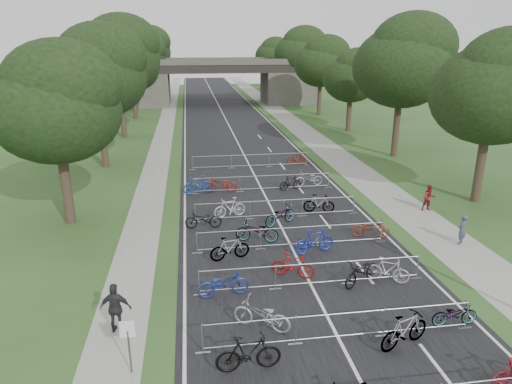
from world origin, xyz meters
TOP-DOWN VIEW (x-y plane):
  - road at (0.00, 50.00)m, footprint 11.00×140.00m
  - sidewalk_right at (8.00, 50.00)m, footprint 3.00×140.00m
  - sidewalk_left at (-7.50, 50.00)m, footprint 2.00×140.00m
  - lane_markings at (0.00, 50.00)m, footprint 0.12×140.00m
  - overpass_bridge at (0.00, 65.00)m, footprint 31.00×8.00m
  - park_sign at (-6.80, 3.00)m, footprint 0.45×0.06m
  - tree_left_0 at (-11.39, 15.93)m, footprint 6.72×6.72m
  - tree_right_0 at (13.11, 15.93)m, footprint 7.17×7.17m
  - tree_left_1 at (-11.39, 27.93)m, footprint 7.56×7.56m
  - tree_right_1 at (13.11, 27.93)m, footprint 8.18×8.18m
  - tree_left_2 at (-11.39, 39.93)m, footprint 8.40×8.40m
  - tree_right_2 at (13.11, 39.93)m, footprint 6.16×6.16m
  - tree_left_3 at (-11.39, 51.93)m, footprint 6.72×6.72m
  - tree_right_3 at (13.11, 51.93)m, footprint 7.17×7.17m
  - tree_left_4 at (-11.39, 63.93)m, footprint 7.56×7.56m
  - tree_right_4 at (13.11, 63.93)m, footprint 8.18×8.18m
  - tree_left_5 at (-11.39, 75.93)m, footprint 8.40×8.40m
  - tree_right_5 at (13.11, 75.93)m, footprint 6.16×6.16m
  - tree_left_6 at (-11.39, 87.93)m, footprint 6.72×6.72m
  - tree_right_6 at (13.11, 87.93)m, footprint 7.17×7.17m
  - barrier_row_1 at (0.00, 3.60)m, footprint 9.70×0.08m
  - barrier_row_2 at (0.00, 7.20)m, footprint 9.70×0.08m
  - barrier_row_3 at (0.00, 11.00)m, footprint 9.70×0.08m
  - barrier_row_4 at (0.00, 15.00)m, footprint 9.70×0.08m
  - barrier_row_5 at (0.00, 20.00)m, footprint 9.70×0.08m
  - barrier_row_6 at (0.00, 26.00)m, footprint 9.70×0.08m
  - bike_4 at (-3.24, 2.58)m, footprint 2.06×0.66m
  - bike_5 at (-2.52, 4.62)m, footprint 2.21×1.71m
  - bike_6 at (1.99, 2.98)m, footprint 2.13×1.27m
  - bike_7 at (4.30, 3.85)m, footprint 1.69×0.61m
  - bike_8 at (-3.66, 7.01)m, footprint 2.16×0.98m
  - bike_9 at (-0.60, 8.09)m, footprint 1.92×1.25m
  - bike_10 at (2.10, 7.12)m, footprint 2.16×1.74m
  - bike_11 at (3.23, 7.13)m, footprint 1.82×1.32m
  - bike_12 at (-3.12, 10.13)m, footprint 1.98×0.95m
  - bike_13 at (-1.59, 11.89)m, footprint 2.29×1.33m
  - bike_14 at (0.92, 10.22)m, footprint 2.15×1.05m
  - bike_15 at (4.30, 11.63)m, footprint 2.03×1.12m
  - bike_16 at (-4.19, 14.04)m, footprint 1.99×0.77m
  - bike_17 at (-2.63, 15.46)m, footprint 2.01×1.06m
  - bike_18 at (0.00, 13.98)m, footprint 2.19×1.72m
  - bike_19 at (2.63, 15.47)m, footprint 1.89×0.91m
  - bike_20 at (-4.30, 20.02)m, footprint 2.14×1.07m
  - bike_21 at (-2.76, 20.10)m, footprint 2.14×0.93m
  - bike_22 at (1.90, 19.91)m, footprint 1.68×0.84m
  - bike_23 at (3.39, 20.62)m, footprint 2.01×0.82m
  - bike_27 at (3.90, 26.35)m, footprint 1.66×1.15m
  - pedestrian_a at (8.42, 10.17)m, footprint 0.66×0.66m
  - pedestrian_b at (9.20, 14.85)m, footprint 0.77×0.60m
  - pedestrian_c at (-7.49, 5.22)m, footprint 1.14×0.62m

SIDE VIEW (x-z plane):
  - lane_markings at x=0.00m, z-range 0.00..0.00m
  - road at x=0.00m, z-range 0.00..0.01m
  - sidewalk_right at x=8.00m, z-range 0.00..0.01m
  - sidewalk_left at x=-7.50m, z-range 0.00..0.01m
  - bike_7 at x=4.30m, z-range 0.00..0.88m
  - bike_22 at x=1.90m, z-range 0.00..0.97m
  - bike_27 at x=3.90m, z-range 0.00..0.98m
  - bike_15 at x=4.30m, z-range 0.00..1.01m
  - bike_16 at x=-4.19m, z-range 0.00..1.03m
  - bike_23 at x=3.39m, z-range 0.00..1.04m
  - bike_11 at x=3.23m, z-range 0.00..1.08m
  - barrier_row_1 at x=0.00m, z-range 0.00..1.10m
  - barrier_row_2 at x=0.00m, z-range 0.00..1.10m
  - barrier_row_3 at x=0.00m, z-range 0.00..1.10m
  - barrier_row_4 at x=0.00m, z-range 0.00..1.10m
  - barrier_row_5 at x=0.00m, z-range 0.00..1.10m
  - barrier_row_6 at x=0.00m, z-range 0.00..1.10m
  - bike_21 at x=-2.76m, z-range 0.00..1.09m
  - bike_8 at x=-3.66m, z-range 0.00..1.09m
  - bike_19 at x=2.63m, z-range 0.00..1.10m
  - bike_10 at x=2.10m, z-range 0.00..1.10m
  - bike_18 at x=0.00m, z-range 0.00..1.11m
  - bike_5 at x=-2.52m, z-range 0.00..1.12m
  - bike_9 at x=-0.60m, z-range 0.00..1.12m
  - bike_13 at x=-1.59m, z-range 0.00..1.14m
  - bike_12 at x=-3.12m, z-range 0.00..1.15m
  - bike_17 at x=-2.63m, z-range 0.00..1.16m
  - bike_4 at x=-3.24m, z-range 0.00..1.23m
  - bike_6 at x=1.99m, z-range 0.00..1.23m
  - bike_20 at x=-4.30m, z-range 0.00..1.24m
  - bike_14 at x=0.92m, z-range 0.00..1.24m
  - pedestrian_a at x=8.42m, z-range 0.00..1.55m
  - pedestrian_b at x=9.20m, z-range 0.00..1.58m
  - pedestrian_c at x=-7.49m, z-range 0.00..1.84m
  - park_sign at x=-6.80m, z-range 0.36..2.18m
  - overpass_bridge at x=0.00m, z-range 0.01..7.06m
  - tree_right_2 at x=13.11m, z-range 1.25..10.64m
  - tree_right_5 at x=13.11m, z-range 1.25..10.64m
  - tree_left_0 at x=-11.39m, z-range 1.36..11.61m
  - tree_left_3 at x=-11.39m, z-range 1.36..11.61m
  - tree_left_6 at x=-11.39m, z-range 1.36..11.61m
  - tree_right_0 at x=13.11m, z-range 1.46..12.39m
  - tree_right_3 at x=13.11m, z-range 1.46..12.39m
  - tree_right_6 at x=13.11m, z-range 1.46..12.39m
  - tree_left_1 at x=-11.39m, z-range 1.54..13.07m
  - tree_left_4 at x=-11.39m, z-range 1.54..13.07m
  - tree_right_1 at x=13.11m, z-range 1.67..14.13m
  - tree_right_4 at x=13.11m, z-range 1.67..14.13m
  - tree_left_2 at x=-11.39m, z-range 1.71..14.52m
  - tree_left_5 at x=-11.39m, z-range 1.71..14.52m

